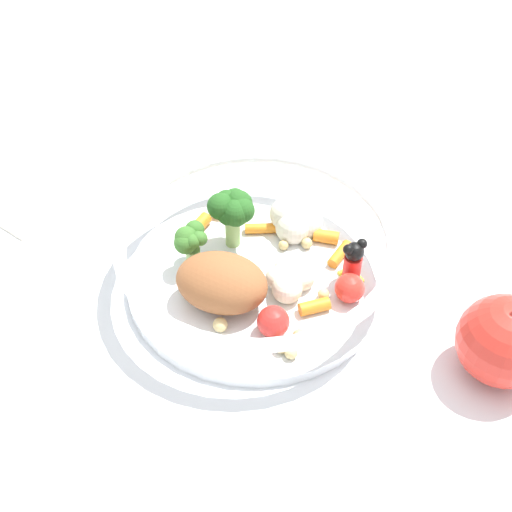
% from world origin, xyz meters
% --- Properties ---
extents(ground_plane, '(2.40, 2.40, 0.00)m').
position_xyz_m(ground_plane, '(0.00, 0.00, 0.00)').
color(ground_plane, white).
extents(food_container, '(0.23, 0.23, 0.07)m').
position_xyz_m(food_container, '(0.01, -0.00, 0.03)').
color(food_container, white).
rests_on(food_container, ground_plane).
extents(loose_apple, '(0.07, 0.07, 0.08)m').
position_xyz_m(loose_apple, '(0.22, -0.02, 0.03)').
color(loose_apple, red).
rests_on(loose_apple, ground_plane).
extents(folded_napkin, '(0.15, 0.16, 0.01)m').
position_xyz_m(folded_napkin, '(-0.25, 0.05, 0.00)').
color(folded_napkin, silver).
rests_on(folded_napkin, ground_plane).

